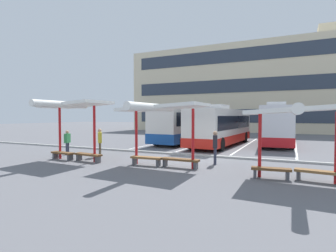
% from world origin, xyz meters
% --- Properties ---
extents(ground_plane, '(160.00, 160.00, 0.00)m').
position_xyz_m(ground_plane, '(0.00, 0.00, 0.00)').
color(ground_plane, slate).
extents(terminal_building, '(42.31, 14.58, 16.83)m').
position_xyz_m(terminal_building, '(0.04, 34.56, 7.05)').
color(terminal_building, beige).
rests_on(terminal_building, ground).
extents(coach_bus_0, '(3.16, 12.53, 3.74)m').
position_xyz_m(coach_bus_0, '(-3.71, 10.31, 1.73)').
color(coach_bus_0, silver).
rests_on(coach_bus_0, ground).
extents(coach_bus_1, '(3.25, 10.97, 3.46)m').
position_xyz_m(coach_bus_1, '(-0.04, 8.27, 1.60)').
color(coach_bus_1, silver).
rests_on(coach_bus_1, ground).
extents(coach_bus_2, '(3.21, 10.46, 3.70)m').
position_xyz_m(coach_bus_2, '(4.15, 11.08, 1.73)').
color(coach_bus_2, silver).
rests_on(coach_bus_2, ground).
extents(lane_stripe_0, '(0.16, 14.00, 0.01)m').
position_xyz_m(lane_stripe_0, '(-5.81, 9.60, 0.00)').
color(lane_stripe_0, white).
rests_on(lane_stripe_0, ground).
extents(lane_stripe_1, '(0.16, 14.00, 0.01)m').
position_xyz_m(lane_stripe_1, '(-1.94, 9.60, 0.00)').
color(lane_stripe_1, white).
rests_on(lane_stripe_1, ground).
extents(lane_stripe_2, '(0.16, 14.00, 0.01)m').
position_xyz_m(lane_stripe_2, '(1.94, 9.60, 0.00)').
color(lane_stripe_2, white).
rests_on(lane_stripe_2, ground).
extents(lane_stripe_3, '(0.16, 14.00, 0.01)m').
position_xyz_m(lane_stripe_3, '(5.81, 9.60, 0.00)').
color(lane_stripe_3, white).
rests_on(lane_stripe_3, ground).
extents(waiting_shelter_0, '(3.61, 4.07, 3.38)m').
position_xyz_m(waiting_shelter_0, '(-5.61, -3.28, 3.08)').
color(waiting_shelter_0, red).
rests_on(waiting_shelter_0, ground).
extents(bench_0, '(1.64, 0.58, 0.45)m').
position_xyz_m(bench_0, '(-6.51, -3.22, 0.33)').
color(bench_0, brown).
rests_on(bench_0, ground).
extents(bench_1, '(1.83, 0.62, 0.45)m').
position_xyz_m(bench_1, '(-4.71, -3.09, 0.34)').
color(bench_1, brown).
rests_on(bench_1, ground).
extents(waiting_shelter_1, '(4.17, 4.49, 3.17)m').
position_xyz_m(waiting_shelter_1, '(-0.33, -2.80, 2.89)').
color(waiting_shelter_1, red).
rests_on(waiting_shelter_1, ground).
extents(bench_2, '(1.68, 0.53, 0.45)m').
position_xyz_m(bench_2, '(-1.23, -2.69, 0.33)').
color(bench_2, brown).
rests_on(bench_2, ground).
extents(bench_3, '(1.94, 0.45, 0.45)m').
position_xyz_m(bench_3, '(0.57, -2.50, 0.34)').
color(bench_3, brown).
rests_on(bench_3, ground).
extents(waiting_shelter_2, '(3.72, 4.35, 2.98)m').
position_xyz_m(waiting_shelter_2, '(5.68, -3.14, 2.71)').
color(waiting_shelter_2, red).
rests_on(waiting_shelter_2, ground).
extents(bench_4, '(1.56, 0.59, 0.45)m').
position_xyz_m(bench_4, '(4.78, -3.06, 0.33)').
color(bench_4, brown).
rests_on(bench_4, ground).
extents(bench_5, '(1.93, 0.66, 0.45)m').
position_xyz_m(bench_5, '(6.58, -2.87, 0.34)').
color(bench_5, brown).
rests_on(bench_5, ground).
extents(platform_kerb, '(44.00, 0.24, 0.12)m').
position_xyz_m(platform_kerb, '(0.00, 1.45, 0.06)').
color(platform_kerb, '#ADADA8').
rests_on(platform_kerb, ground).
extents(waiting_passenger_0, '(0.33, 0.54, 1.76)m').
position_xyz_m(waiting_passenger_0, '(1.89, -0.87, 1.03)').
color(waiting_passenger_0, '#33384C').
rests_on(waiting_passenger_0, ground).
extents(waiting_passenger_1, '(0.50, 0.52, 1.75)m').
position_xyz_m(waiting_passenger_1, '(-5.33, -1.35, 1.03)').
color(waiting_passenger_1, brown).
rests_on(waiting_passenger_1, ground).
extents(waiting_passenger_2, '(0.34, 0.51, 1.61)m').
position_xyz_m(waiting_passenger_2, '(-7.73, -1.69, 0.92)').
color(waiting_passenger_2, '#33384C').
rests_on(waiting_passenger_2, ground).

